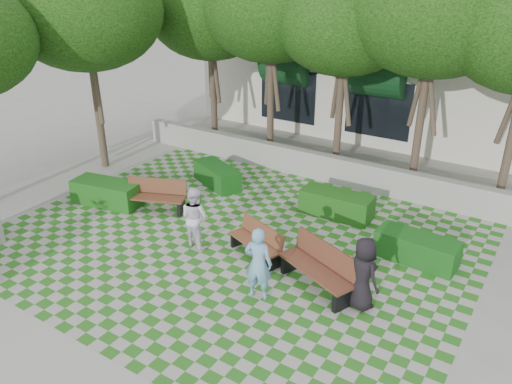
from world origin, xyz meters
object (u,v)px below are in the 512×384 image
Objects in this scene: person_blue at (258,263)px; person_white at (195,217)px; bench_east at (319,268)px; hedge_east at (417,249)px; bench_west at (156,196)px; hedge_midleft at (217,175)px; person_dark at (363,273)px; hedge_midright at (337,204)px; bench_mid at (257,242)px; hedge_west at (107,193)px.

person_blue reaches higher than person_white.
bench_east is 2.77m from hedge_east.
bench_east is at bearing -31.13° from bench_west.
person_blue is 2.76m from person_white.
hedge_east is at bearing -8.90° from hedge_midleft.
person_dark reaches higher than hedge_east.
bench_west is 1.11× the size of person_blue.
person_dark reaches higher than bench_east.
hedge_midright is at bearing -117.36° from person_white.
hedge_midleft is 1.16× the size of person_dark.
bench_mid is 0.90× the size of bench_west.
person_white is (1.90, -3.42, 0.48)m from hedge_midleft.
hedge_west is at bearing 174.59° from bench_west.
person_white is at bearing -157.12° from bench_east.
bench_mid is 3.22m from hedge_midright.
hedge_midright is 1.27× the size of person_white.
person_blue is 1.05× the size of person_white.
hedge_east is 1.19× the size of person_dark.
bench_mid is at bearing -68.74° from person_blue.
hedge_west is 1.29× the size of person_white.
bench_east is at bearing -173.11° from person_white.
person_white is at bearing -44.45° from bench_west.
hedge_midleft is 7.39m from person_dark.
bench_east is 1.92m from bench_mid.
person_blue is (6.40, -1.45, 0.49)m from hedge_west.
hedge_west is at bearing -160.12° from bench_mid.
bench_west is 1.15× the size of person_dark.
hedge_midright is (-1.17, 3.50, -0.14)m from bench_east.
bench_west is at bearing -169.05° from hedge_east.
hedge_midright is (0.72, 3.13, -0.05)m from bench_mid.
bench_east is 6.40m from hedge_midleft.
bench_mid is 0.89× the size of hedge_midleft.
bench_west is 5.23m from person_blue.
bench_east is 1.45m from person_blue.
bench_mid is at bearing -102.97° from hedge_midright.
bench_east is 5.86m from bench_west.
person_blue is (-0.95, -1.04, 0.35)m from bench_east.
bench_mid is 4.65m from hedge_midleft.
hedge_midleft is (-5.42, 3.39, -0.17)m from bench_east.
bench_west is 1.63m from hedge_west.
person_white is (-4.59, 0.10, -0.01)m from person_dark.
hedge_west is at bearing 26.12° from person_dark.
hedge_west is 8.45m from person_dark.
hedge_west is 3.89m from person_white.
hedge_midright is 4.27m from person_white.
hedge_east is (3.41, 1.94, -0.07)m from bench_mid.
person_dark is (-0.46, -2.43, 0.48)m from hedge_east.
bench_mid is 3.92m from hedge_east.
bench_east is 1.29× the size of person_white.
bench_mid is at bearing -160.09° from person_white.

